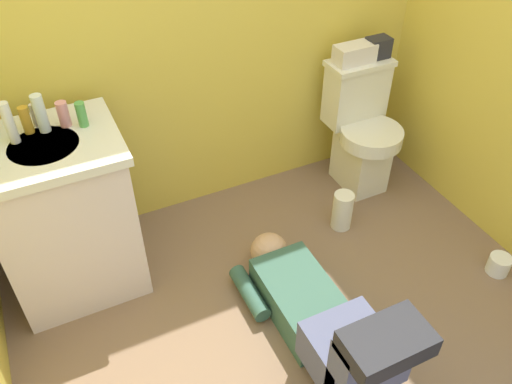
{
  "coord_description": "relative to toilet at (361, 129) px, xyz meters",
  "views": [
    {
      "loc": [
        -0.8,
        -1.2,
        2.01
      ],
      "look_at": [
        0.0,
        0.47,
        0.45
      ],
      "focal_mm": 36.44,
      "sensor_mm": 36.0,
      "label": 1
    }
  ],
  "objects": [
    {
      "name": "bottle_pink",
      "position": [
        -1.55,
        0.0,
        0.51
      ],
      "size": [
        0.05,
        0.05,
        0.11
      ],
      "primitive_type": "cylinder",
      "color": "pink",
      "rests_on": "vanity_cabinet"
    },
    {
      "name": "vanity_cabinet",
      "position": [
        -1.66,
        -0.08,
        0.05
      ],
      "size": [
        0.6,
        0.52,
        0.82
      ],
      "color": "silver",
      "rests_on": "ground_plane"
    },
    {
      "name": "faucet",
      "position": [
        -1.66,
        0.06,
        0.5
      ],
      "size": [
        0.02,
        0.02,
        0.1
      ],
      "primitive_type": "cylinder",
      "color": "silver",
      "rests_on": "vanity_cabinet"
    },
    {
      "name": "bottle_green",
      "position": [
        -1.48,
        -0.03,
        0.51
      ],
      "size": [
        0.04,
        0.04,
        0.11
      ],
      "primitive_type": "cylinder",
      "color": "#4F9F4F",
      "rests_on": "vanity_cabinet"
    },
    {
      "name": "person_plumber",
      "position": [
        -0.79,
        -0.91,
        -0.19
      ],
      "size": [
        0.39,
        1.06,
        0.52
      ],
      "color": "#33594C",
      "rests_on": "ground_plane"
    },
    {
      "name": "tissue_box",
      "position": [
        -0.05,
        0.09,
        0.43
      ],
      "size": [
        0.22,
        0.11,
        0.1
      ],
      "primitive_type": "cube",
      "color": "silver",
      "rests_on": "toilet"
    },
    {
      "name": "toilet_paper_roll",
      "position": [
        0.23,
        -0.95,
        -0.32
      ],
      "size": [
        0.11,
        0.11,
        0.1
      ],
      "primitive_type": "cylinder",
      "color": "white",
      "rests_on": "ground_plane"
    },
    {
      "name": "toiletry_bag",
      "position": [
        0.1,
        0.09,
        0.44
      ],
      "size": [
        0.12,
        0.09,
        0.11
      ],
      "primitive_type": "cube",
      "color": "#26262D",
      "rests_on": "toilet"
    },
    {
      "name": "bottle_amber",
      "position": [
        -1.7,
        0.02,
        0.51
      ],
      "size": [
        0.04,
        0.04,
        0.12
      ],
      "primitive_type": "cylinder",
      "color": "gold",
      "rests_on": "vanity_cabinet"
    },
    {
      "name": "bottle_white",
      "position": [
        -1.76,
        -0.03,
        0.54
      ],
      "size": [
        0.04,
        0.04,
        0.18
      ],
      "primitive_type": "cylinder",
      "color": "silver",
      "rests_on": "vanity_cabinet"
    },
    {
      "name": "toilet",
      "position": [
        0.0,
        0.0,
        0.0
      ],
      "size": [
        0.36,
        0.46,
        0.75
      ],
      "color": "white",
      "rests_on": "ground_plane"
    },
    {
      "name": "paper_towel_roll",
      "position": [
        -0.3,
        -0.32,
        -0.26
      ],
      "size": [
        0.11,
        0.11,
        0.22
      ],
      "primitive_type": "cylinder",
      "color": "white",
      "rests_on": "ground_plane"
    },
    {
      "name": "ground_plane",
      "position": [
        -0.83,
        -0.8,
        -0.39
      ],
      "size": [
        2.95,
        3.11,
        0.04
      ],
      "primitive_type": "cube",
      "color": "#7F634C"
    },
    {
      "name": "bottle_clear",
      "position": [
        -1.63,
        0.0,
        0.53
      ],
      "size": [
        0.05,
        0.05,
        0.16
      ],
      "primitive_type": "cylinder",
      "color": "silver",
      "rests_on": "vanity_cabinet"
    }
  ]
}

